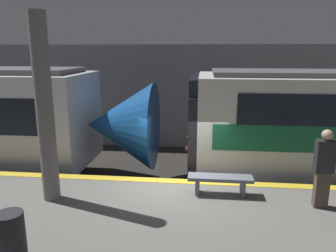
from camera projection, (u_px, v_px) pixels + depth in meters
name	position (u px, v px, depth m)	size (l,w,h in m)	color
ground_plane	(180.00, 216.00, 8.84)	(120.00, 120.00, 0.00)	#282623
platform	(171.00, 251.00, 6.41)	(40.00, 4.76, 1.08)	slate
station_rear_barrier	(191.00, 97.00, 14.55)	(50.00, 0.15, 4.60)	gray
support_pillar_near	(45.00, 110.00, 7.04)	(0.37, 0.37, 4.10)	slate
person_waiting	(324.00, 167.00, 6.89)	(0.38, 0.24, 1.72)	#473D33
platform_bench	(220.00, 181.00, 7.63)	(1.50, 0.40, 0.45)	slate
trash_bin	(11.00, 238.00, 5.16)	(0.44, 0.44, 0.85)	#232328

